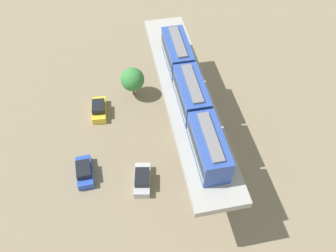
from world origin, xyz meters
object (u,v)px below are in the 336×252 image
object	(u,v)px
parked_car_yellow	(99,109)
parked_car_blue	(84,172)
train	(191,94)
tree_near_viaduct	(132,79)
parked_car_silver	(142,179)

from	to	relation	value
parked_car_yellow	parked_car_blue	distance (m)	9.86
parked_car_yellow	parked_car_blue	bearing A→B (deg)	80.64
parked_car_yellow	parked_car_blue	world-z (taller)	same
train	tree_near_viaduct	xyz separation A→B (m)	(5.40, -10.49, -6.57)
parked_car_blue	tree_near_viaduct	bearing A→B (deg)	-123.50
train	parked_car_yellow	distance (m)	15.79
parked_car_yellow	train	bearing A→B (deg)	147.53
parked_car_yellow	parked_car_silver	bearing A→B (deg)	113.81
parked_car_blue	parked_car_silver	bearing A→B (deg)	158.14
train	tree_near_viaduct	world-z (taller)	train
parked_car_yellow	tree_near_viaduct	distance (m)	6.10
parked_car_yellow	tree_near_viaduct	size ratio (longest dim) A/B	0.94
parked_car_silver	parked_car_yellow	bearing A→B (deg)	-60.22
parked_car_yellow	parked_car_blue	size ratio (longest dim) A/B	1.02
parked_car_yellow	parked_car_silver	distance (m)	12.64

